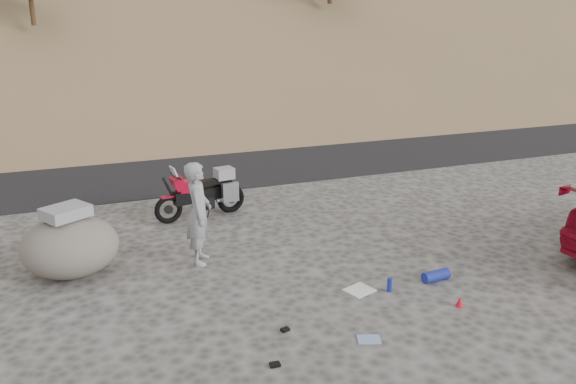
# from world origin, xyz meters

# --- Properties ---
(ground) EXTENTS (140.00, 140.00, 0.00)m
(ground) POSITION_xyz_m (0.00, 0.00, 0.00)
(ground) COLOR #3F3C3A
(ground) RESTS_ON ground
(road) EXTENTS (120.00, 7.00, 0.05)m
(road) POSITION_xyz_m (0.00, 9.00, 0.00)
(road) COLOR black
(road) RESTS_ON ground
(motorcycle) EXTENTS (2.22, 0.87, 1.33)m
(motorcycle) POSITION_xyz_m (-0.39, 3.72, 0.57)
(motorcycle) COLOR black
(motorcycle) RESTS_ON ground
(man) EXTENTS (0.66, 0.82, 1.96)m
(man) POSITION_xyz_m (-1.05, 1.24, 0.00)
(man) COLOR gray
(man) RESTS_ON ground
(boulder) EXTENTS (2.08, 1.92, 1.29)m
(boulder) POSITION_xyz_m (-3.34, 1.51, 0.57)
(boulder) COLOR #5F5952
(boulder) RESTS_ON ground
(gear_white_cloth) EXTENTS (0.56, 0.53, 0.02)m
(gear_white_cloth) POSITION_xyz_m (1.23, -0.91, 0.01)
(gear_white_cloth) COLOR white
(gear_white_cloth) RESTS_ON ground
(gear_blue_mat) EXTENTS (0.52, 0.23, 0.20)m
(gear_blue_mat) POSITION_xyz_m (2.66, -1.07, 0.10)
(gear_blue_mat) COLOR navy
(gear_blue_mat) RESTS_ON ground
(gear_bottle) EXTENTS (0.10, 0.10, 0.24)m
(gear_bottle) POSITION_xyz_m (1.69, -1.12, 0.12)
(gear_bottle) COLOR navy
(gear_bottle) RESTS_ON ground
(gear_funnel) EXTENTS (0.15, 0.15, 0.17)m
(gear_funnel) POSITION_xyz_m (2.48, -1.98, 0.09)
(gear_funnel) COLOR red
(gear_funnel) RESTS_ON ground
(gear_glove_a) EXTENTS (0.15, 0.11, 0.04)m
(gear_glove_a) POSITION_xyz_m (-0.86, -2.44, 0.02)
(gear_glove_a) COLOR black
(gear_glove_a) RESTS_ON ground
(gear_glove_b) EXTENTS (0.14, 0.12, 0.04)m
(gear_glove_b) POSITION_xyz_m (-0.42, -1.66, 0.02)
(gear_glove_b) COLOR black
(gear_glove_b) RESTS_ON ground
(gear_blue_cloth) EXTENTS (0.40, 0.35, 0.01)m
(gear_blue_cloth) POSITION_xyz_m (0.63, -2.33, 0.01)
(gear_blue_cloth) COLOR #8099C6
(gear_blue_cloth) RESTS_ON ground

